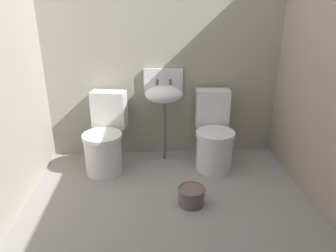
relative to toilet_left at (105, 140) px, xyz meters
name	(u,v)px	position (x,y,z in m)	size (l,w,h in m)	color
ground_plane	(170,224)	(0.62, -0.93, -0.36)	(2.93, 2.96, 0.08)	gray
wall_back	(163,58)	(0.62, 0.40, 0.77)	(2.93, 0.10, 2.18)	#9D9987
toilet_left	(105,140)	(0.00, 0.00, 0.00)	(0.47, 0.64, 0.78)	white
toilet_right	(214,137)	(1.14, 0.00, 0.00)	(0.42, 0.61, 0.78)	white
sink	(164,93)	(0.62, 0.19, 0.43)	(0.42, 0.35, 0.99)	#675957
bucket	(191,195)	(0.82, -0.71, -0.24)	(0.24, 0.24, 0.16)	#675957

